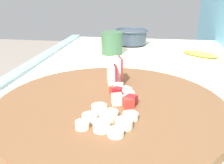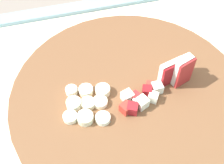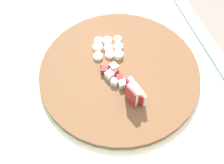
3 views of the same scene
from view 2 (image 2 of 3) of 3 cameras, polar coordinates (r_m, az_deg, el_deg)
The scene contains 4 objects.
cutting_board at distance 0.57m, azimuth 3.37°, elevation -2.68°, with size 0.46×0.46×0.02m, color brown.
apple_wedge_fan at distance 0.57m, azimuth 12.91°, elevation 2.17°, with size 0.07×0.04×0.06m.
apple_dice_pile at distance 0.54m, azimuth 5.64°, elevation -3.10°, with size 0.10×0.06×0.02m.
banana_slice_rows at distance 0.54m, azimuth -4.90°, elevation -4.27°, with size 0.10×0.10×0.02m.
Camera 2 is at (0.17, 0.28, 1.40)m, focal length 46.44 mm.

